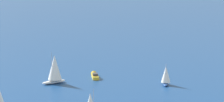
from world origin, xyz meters
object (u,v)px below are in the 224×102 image
Objects in this scene: sailboat_far_port at (0,100)px; motorboat_far_stbd at (95,76)px; sailboat_inshore at (166,75)px; sailboat_trailing at (55,69)px.

motorboat_far_stbd is at bearing 104.91° from sailboat_far_port.
sailboat_trailing is (-35.77, -31.56, 2.13)m from sailboat_inshore.
sailboat_trailing is at bearing -138.58° from sailboat_inshore.
motorboat_far_stbd is at bearing 78.43° from sailboat_trailing.
sailboat_inshore reaches higher than motorboat_far_stbd.
sailboat_far_port is 42.57m from sailboat_trailing.
sailboat_trailing reaches higher than motorboat_far_stbd.
motorboat_far_stbd is 0.73× the size of sailboat_trailing.
motorboat_far_stbd is (-15.34, 57.60, -3.45)m from sailboat_far_port.
sailboat_trailing is (-19.38, 37.84, 2.06)m from sailboat_far_port.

